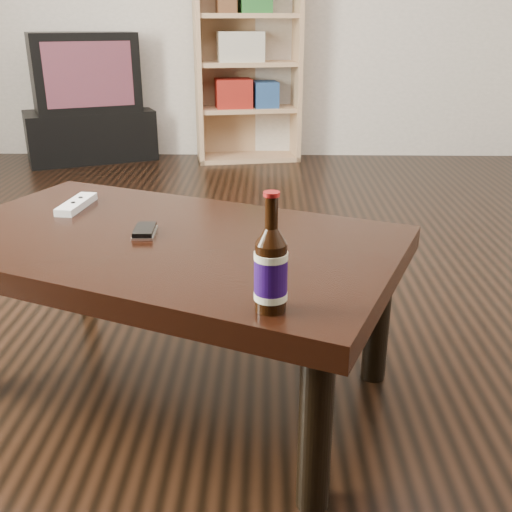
{
  "coord_description": "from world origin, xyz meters",
  "views": [
    {
      "loc": [
        0.25,
        -1.84,
        1.04
      ],
      "look_at": [
        0.22,
        -0.73,
        0.6
      ],
      "focal_mm": 42.0,
      "sensor_mm": 36.0,
      "label": 1
    }
  ],
  "objects_px": {
    "coffee_table": "(164,257)",
    "phone": "(145,231)",
    "tv_stand": "(91,135)",
    "remote": "(77,204)",
    "tv": "(84,72)",
    "beer_bottle": "(271,270)",
    "bookshelf": "(246,59)"
  },
  "relations": [
    {
      "from": "coffee_table",
      "to": "beer_bottle",
      "type": "distance_m",
      "value": 0.55
    },
    {
      "from": "tv_stand",
      "to": "remote",
      "type": "distance_m",
      "value": 2.96
    },
    {
      "from": "tv_stand",
      "to": "tv",
      "type": "bearing_deg",
      "value": -90.0
    },
    {
      "from": "tv",
      "to": "remote",
      "type": "xyz_separation_m",
      "value": [
        0.78,
        -2.84,
        -0.17
      ]
    },
    {
      "from": "coffee_table",
      "to": "remote",
      "type": "relative_size",
      "value": 7.03
    },
    {
      "from": "bookshelf",
      "to": "tv_stand",
      "type": "bearing_deg",
      "value": 173.13
    },
    {
      "from": "tv",
      "to": "beer_bottle",
      "type": "xyz_separation_m",
      "value": [
        1.39,
        -3.54,
        -0.09
      ]
    },
    {
      "from": "beer_bottle",
      "to": "bookshelf",
      "type": "bearing_deg",
      "value": 92.92
    },
    {
      "from": "coffee_table",
      "to": "remote",
      "type": "height_order",
      "value": "remote"
    },
    {
      "from": "tv_stand",
      "to": "tv",
      "type": "xyz_separation_m",
      "value": [
        0.0,
        -0.0,
        0.47
      ]
    },
    {
      "from": "tv_stand",
      "to": "bookshelf",
      "type": "distance_m",
      "value": 1.34
    },
    {
      "from": "bookshelf",
      "to": "remote",
      "type": "bearing_deg",
      "value": -108.47
    },
    {
      "from": "bookshelf",
      "to": "phone",
      "type": "distance_m",
      "value": 3.16
    },
    {
      "from": "tv_stand",
      "to": "phone",
      "type": "height_order",
      "value": "phone"
    },
    {
      "from": "tv",
      "to": "beer_bottle",
      "type": "distance_m",
      "value": 3.8
    },
    {
      "from": "phone",
      "to": "beer_bottle",
      "type": "bearing_deg",
      "value": -55.36
    },
    {
      "from": "tv_stand",
      "to": "tv",
      "type": "distance_m",
      "value": 0.47
    },
    {
      "from": "tv",
      "to": "bookshelf",
      "type": "height_order",
      "value": "bookshelf"
    },
    {
      "from": "coffee_table",
      "to": "phone",
      "type": "height_order",
      "value": "phone"
    },
    {
      "from": "bookshelf",
      "to": "remote",
      "type": "relative_size",
      "value": 6.9
    },
    {
      "from": "tv",
      "to": "beer_bottle",
      "type": "height_order",
      "value": "tv"
    },
    {
      "from": "remote",
      "to": "coffee_table",
      "type": "bearing_deg",
      "value": -32.22
    },
    {
      "from": "remote",
      "to": "tv",
      "type": "bearing_deg",
      "value": 112.46
    },
    {
      "from": "tv",
      "to": "phone",
      "type": "height_order",
      "value": "tv"
    },
    {
      "from": "beer_bottle",
      "to": "phone",
      "type": "distance_m",
      "value": 0.58
    },
    {
      "from": "phone",
      "to": "tv_stand",
      "type": "bearing_deg",
      "value": 105.87
    },
    {
      "from": "tv_stand",
      "to": "remote",
      "type": "height_order",
      "value": "remote"
    },
    {
      "from": "coffee_table",
      "to": "beer_bottle",
      "type": "relative_size",
      "value": 5.84
    },
    {
      "from": "beer_bottle",
      "to": "phone",
      "type": "xyz_separation_m",
      "value": [
        -0.35,
        0.46,
        -0.08
      ]
    },
    {
      "from": "tv_stand",
      "to": "remote",
      "type": "bearing_deg",
      "value": -98.79
    },
    {
      "from": "tv",
      "to": "bookshelf",
      "type": "bearing_deg",
      "value": -20.93
    },
    {
      "from": "coffee_table",
      "to": "tv_stand",
      "type": "bearing_deg",
      "value": 109.47
    }
  ]
}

